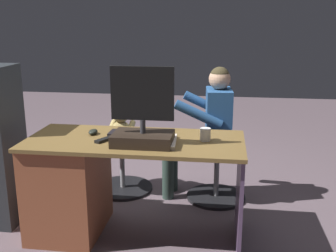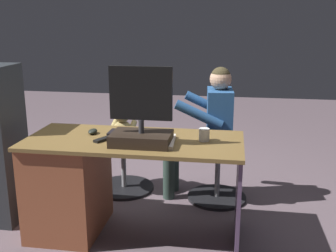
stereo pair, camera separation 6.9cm
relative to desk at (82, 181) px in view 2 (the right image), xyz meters
name	(u,v)px [view 2 (the right image)]	position (x,y,z in m)	size (l,w,h in m)	color
ground_plane	(146,210)	(-0.39, -0.37, -0.38)	(10.00, 10.00, 0.00)	#605058
desk	(82,181)	(0.00, 0.00, 0.00)	(1.48, 0.64, 0.71)	brown
monitor	(141,124)	(-0.47, 0.10, 0.47)	(0.40, 0.26, 0.51)	black
keyboard	(138,133)	(-0.40, -0.10, 0.34)	(0.42, 0.14, 0.02)	black
computer_mouse	(93,131)	(-0.07, -0.08, 0.35)	(0.06, 0.10, 0.04)	black
cup	(204,135)	(-0.86, -0.03, 0.37)	(0.07, 0.07, 0.09)	white
tv_remote	(104,139)	(-0.20, 0.06, 0.34)	(0.04, 0.15, 0.02)	black
notebook_binder	(158,141)	(-0.56, 0.07, 0.34)	(0.22, 0.30, 0.02)	beige
office_chair_teddy	(124,163)	(-0.10, -0.76, -0.13)	(0.53, 0.53, 0.46)	black
teddy_bear	(123,124)	(-0.10, -0.77, 0.22)	(0.22, 0.22, 0.32)	tan
visitor_chair	(218,171)	(-0.94, -0.68, -0.13)	(0.50, 0.50, 0.46)	black
person	(207,124)	(-0.84, -0.69, 0.28)	(0.57, 0.50, 1.13)	#254E82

